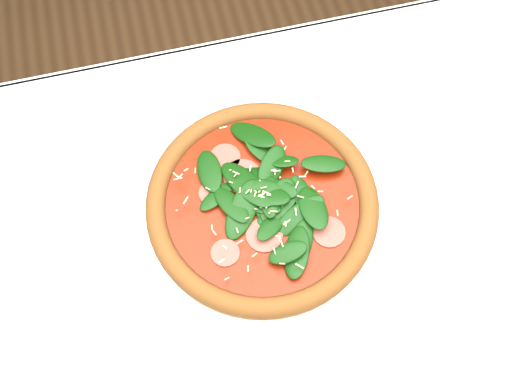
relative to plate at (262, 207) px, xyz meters
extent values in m
plane|color=brown|center=(0.02, -0.09, -0.76)|extent=(6.00, 6.00, 0.00)
cube|color=white|center=(0.02, -0.09, -0.03)|extent=(1.20, 0.80, 0.04)
cylinder|color=#4F391F|center=(0.56, 0.25, -0.40)|extent=(0.06, 0.06, 0.71)
cube|color=white|center=(0.02, 0.31, -0.12)|extent=(1.20, 0.01, 0.22)
cylinder|color=white|center=(0.00, 0.00, 0.00)|extent=(0.37, 0.37, 0.01)
torus|color=white|center=(0.00, 0.00, 0.00)|extent=(0.37, 0.37, 0.01)
cylinder|color=#A06D26|center=(0.00, 0.00, 0.01)|extent=(0.42, 0.42, 0.01)
torus|color=#B56729|center=(0.00, 0.00, 0.02)|extent=(0.43, 0.43, 0.03)
cylinder|color=maroon|center=(0.00, 0.00, 0.02)|extent=(0.35, 0.35, 0.00)
cylinder|color=#9F4F3F|center=(0.00, 0.00, 0.02)|extent=(0.31, 0.31, 0.00)
ellipsoid|color=#0D3D0B|center=(0.00, 0.00, 0.03)|extent=(0.34, 0.34, 0.03)
cylinder|color=beige|center=(0.00, 0.00, 0.04)|extent=(0.31, 0.31, 0.00)
camera|label=1|loc=(-0.08, -0.30, 0.74)|focal=40.00mm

